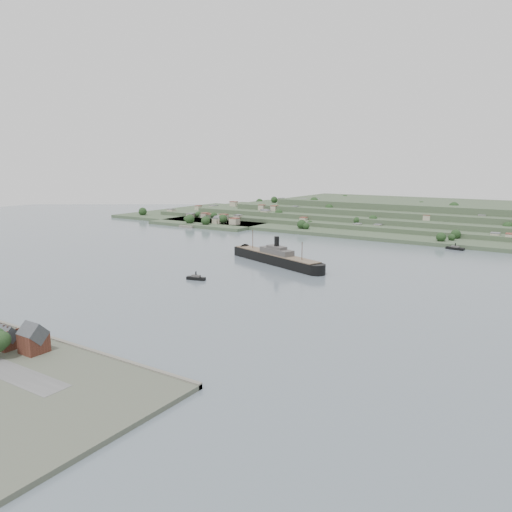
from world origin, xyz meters
The scene contains 7 objects.
ground centered at (0.00, 0.00, 0.00)m, with size 1400.00×1400.00×0.00m, color slate.
gabled_building centered at (27.50, -164.00, 8.19)m, with size 10.40×10.18×14.09m.
far_peninsula centered at (27.91, 393.10, 11.88)m, with size 760.00×309.00×30.00m.
steamship centered at (8.07, 70.30, 5.17)m, with size 112.07×51.90×28.02m.
tugboat centered at (-6.68, -13.06, 1.57)m, with size 14.75×6.77×6.42m.
ferry_west centered at (-188.02, 218.48, 1.71)m, with size 19.08×5.78×7.10m.
ferry_east centered at (123.25, 223.91, 1.55)m, with size 17.81×8.00×6.45m.
Camera 1 is at (224.19, -284.54, 85.29)m, focal length 35.00 mm.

